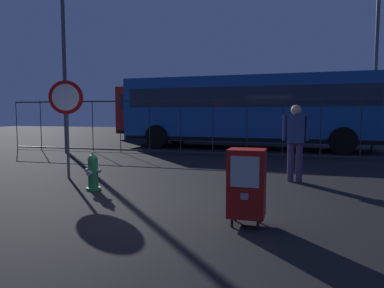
% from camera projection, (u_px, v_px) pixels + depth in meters
% --- Properties ---
extents(ground_plane, '(60.00, 60.00, 0.00)m').
position_uv_depth(ground_plane, '(154.00, 204.00, 5.88)').
color(ground_plane, black).
extents(fire_hydrant, '(0.33, 0.32, 0.75)m').
position_uv_depth(fire_hydrant, '(93.00, 172.00, 6.93)').
color(fire_hydrant, '#1E7238').
rests_on(fire_hydrant, ground_plane).
extents(newspaper_box_primary, '(0.48, 0.42, 1.02)m').
position_uv_depth(newspaper_box_primary, '(247.00, 183.00, 4.72)').
color(newspaper_box_primary, black).
rests_on(newspaper_box_primary, ground_plane).
extents(stop_sign, '(0.71, 0.31, 2.23)m').
position_uv_depth(stop_sign, '(66.00, 108.00, 8.10)').
color(stop_sign, '#4C4F54').
rests_on(stop_sign, ground_plane).
extents(pedestrian, '(0.55, 0.22, 1.67)m').
position_uv_depth(pedestrian, '(295.00, 138.00, 7.73)').
color(pedestrian, '#382D51').
rests_on(pedestrian, ground_plane).
extents(fence_barrier, '(18.03, 0.04, 2.00)m').
position_uv_depth(fence_barrier, '(229.00, 127.00, 12.44)').
color(fence_barrier, '#2D2D33').
rests_on(fence_barrier, ground_plane).
extents(bus_near, '(10.58, 3.08, 3.00)m').
position_uv_depth(bus_near, '(248.00, 108.00, 15.19)').
color(bus_near, '#19519E').
rests_on(bus_near, ground_plane).
extents(bus_far, '(10.75, 3.93, 3.00)m').
position_uv_depth(bus_far, '(210.00, 110.00, 20.75)').
color(bus_far, red).
rests_on(bus_far, ground_plane).
extents(street_light_near_left, '(0.32, 0.32, 7.94)m').
position_uv_depth(street_light_near_left, '(63.00, 30.00, 13.11)').
color(street_light_near_left, '#4C4F54').
rests_on(street_light_near_left, ground_plane).
extents(street_light_near_right, '(0.32, 0.32, 7.68)m').
position_uv_depth(street_light_near_right, '(377.00, 38.00, 13.90)').
color(street_light_near_right, '#4C4F54').
rests_on(street_light_near_right, ground_plane).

